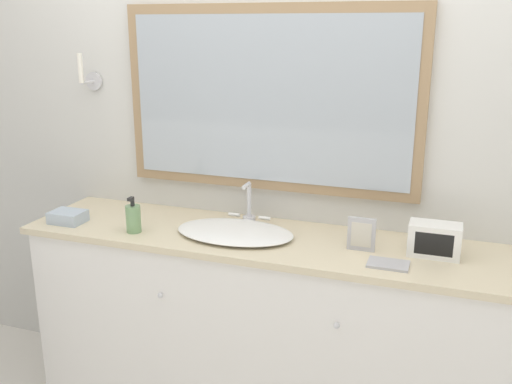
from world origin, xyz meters
The scene contains 8 objects.
wall_back centered at (0.00, 0.57, 1.28)m, with size 8.00×0.18×2.55m.
vanity_counter centered at (0.00, 0.28, 0.45)m, with size 2.17×0.53×0.90m.
sink_basin centered at (-0.13, 0.26, 0.92)m, with size 0.53×0.38×0.20m.
soap_bottle centered at (-0.57, 0.15, 0.97)m, with size 0.07×0.07×0.16m.
appliance_box centered at (0.70, 0.31, 0.97)m, with size 0.20×0.11×0.13m.
picture_frame centered at (0.42, 0.27, 0.97)m, with size 0.11×0.01×0.14m.
hand_towel_near_sink centered at (-0.92, 0.16, 0.93)m, with size 0.15×0.12×0.05m.
metal_tray centered at (0.54, 0.15, 0.91)m, with size 0.16×0.10×0.01m.
Camera 1 is at (0.74, -1.91, 1.79)m, focal length 40.00 mm.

